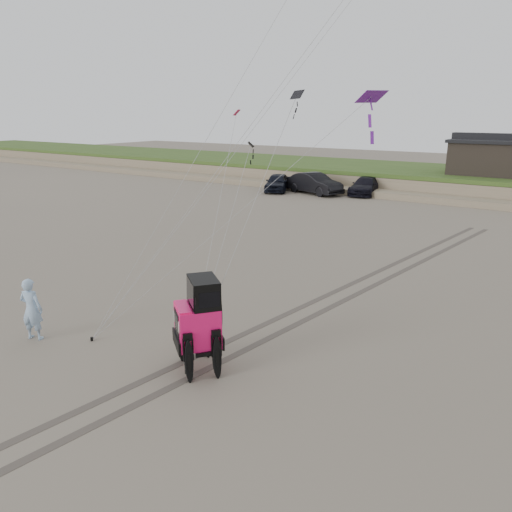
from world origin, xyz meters
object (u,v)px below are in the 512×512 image
(truck_b, at_px, (314,183))
(truck_c, at_px, (366,186))
(jeep, at_px, (198,334))
(truck_a, at_px, (277,182))
(man, at_px, (32,309))
(cabin, at_px, (491,156))

(truck_b, height_order, truck_c, truck_b)
(truck_c, relative_size, jeep, 0.90)
(truck_a, xyz_separation_m, man, (9.42, -29.67, 0.21))
(jeep, distance_m, man, 5.64)
(cabin, bearing_deg, truck_a, -151.91)
(man, bearing_deg, truck_a, -93.37)
(truck_c, distance_m, jeep, 31.85)
(truck_b, distance_m, man, 30.86)
(truck_a, distance_m, jeep, 31.94)
(cabin, relative_size, jeep, 1.15)
(truck_c, bearing_deg, cabin, 26.16)
(truck_c, xyz_separation_m, jeep, (7.70, -30.91, 0.31))
(truck_c, relative_size, man, 2.54)
(jeep, bearing_deg, truck_b, 150.36)
(cabin, distance_m, jeep, 36.74)
(cabin, distance_m, truck_c, 10.63)
(man, bearing_deg, truck_c, -107.01)
(man, bearing_deg, cabin, -120.43)
(truck_a, xyz_separation_m, truck_c, (7.18, 2.64, -0.05))
(cabin, bearing_deg, truck_b, -147.74)
(man, bearing_deg, jeep, 173.48)
(truck_c, xyz_separation_m, man, (2.24, -32.31, 0.26))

